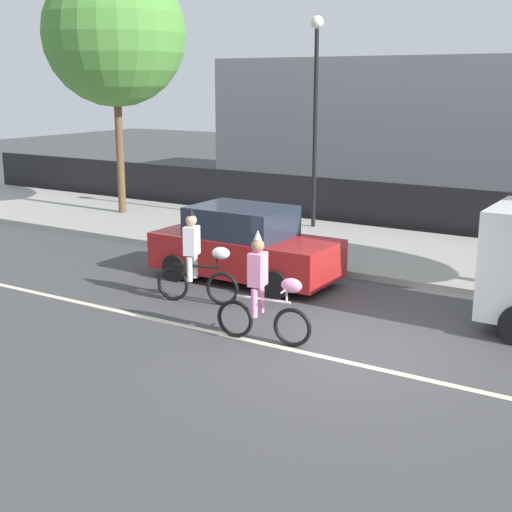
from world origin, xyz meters
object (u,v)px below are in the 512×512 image
parade_cyclist_zebra (198,262)px  street_lamp_post (316,91)px  parked_car_red (244,246)px  parade_cyclist_pink (264,294)px

parade_cyclist_zebra → street_lamp_post: size_ratio=0.33×
parked_car_red → parade_cyclist_pink: bearing=-52.2°
parked_car_red → street_lamp_post: (-1.13, 5.44, 3.21)m
parade_cyclist_pink → parade_cyclist_zebra: bearing=152.4°
parade_cyclist_zebra → parked_car_red: (-0.12, 1.87, -0.06)m
parade_cyclist_zebra → street_lamp_post: street_lamp_post is taller
parked_car_red → street_lamp_post: street_lamp_post is taller
street_lamp_post → parade_cyclist_zebra: bearing=-80.3°
parade_cyclist_zebra → parked_car_red: bearing=93.7°
parade_cyclist_zebra → street_lamp_post: bearing=99.7°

